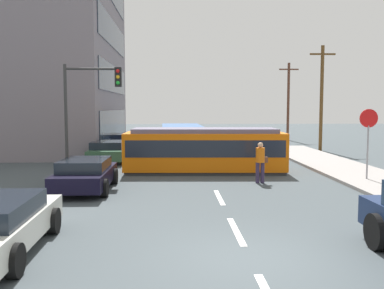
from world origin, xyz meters
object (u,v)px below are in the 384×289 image
Objects in this scene: stop_sign at (368,129)px; utility_pole_far at (288,100)px; pedestrian_crossing at (260,160)px; parked_sedan_mid at (86,174)px; traffic_light_mast at (88,99)px; parked_sedan_far at (108,151)px; parked_sedan_furthest at (118,142)px; utility_pole_mid at (322,96)px; streetcar_tram at (205,149)px; city_bus at (181,138)px.

utility_pole_far reaches higher than stop_sign.
stop_sign is at bearing 0.40° from pedestrian_crossing.
parked_sedan_mid is 0.85× the size of traffic_light_mast.
parked_sedan_mid is 1.46× the size of stop_sign.
utility_pole_far reaches higher than parked_sedan_far.
parked_sedan_furthest is 1.51× the size of stop_sign.
utility_pole_mid reaches higher than parked_sedan_furthest.
streetcar_tram is 3.69m from pedestrian_crossing.
parked_sedan_furthest is (-5.47, 10.61, -0.46)m from streetcar_tram.
stop_sign is (11.67, -6.99, 1.57)m from parked_sedan_far.
parked_sedan_far is 0.58× the size of utility_pole_far.
streetcar_tram is 7.63m from city_bus.
parked_sedan_far is at bearing 135.79° from pedestrian_crossing.
parked_sedan_mid is at bearing -137.43° from streetcar_tram.
parked_sedan_mid is at bearing -134.23° from utility_pole_mid.
stop_sign reaches higher than parked_sedan_mid.
utility_pole_far is at bearing 59.58° from parked_sedan_mid.
parked_sedan_far is at bearing 89.75° from traffic_light_mast.
utility_pole_far is (13.94, 23.75, 3.14)m from parked_sedan_mid.
parked_sedan_far is 6.02m from traffic_light_mast.
parked_sedan_mid is 14.98m from parked_sedan_furthest.
city_bus is at bearing 40.71° from parked_sedan_far.
city_bus is at bearing 105.90° from pedestrian_crossing.
stop_sign is (11.25, 1.33, 1.57)m from parked_sedan_mid.
utility_pole_mid is at bearing 45.77° from parked_sedan_mid.
parked_sedan_mid is at bearing -173.28° from stop_sign.
parked_sedan_far is 15.61m from utility_pole_mid.
parked_sedan_far is 13.70m from stop_sign.
streetcar_tram reaches higher than parked_sedan_mid.
traffic_light_mast reaches higher than pedestrian_crossing.
parked_sedan_far is 1.44× the size of stop_sign.
streetcar_tram is 7.27m from stop_sign.
city_bus is (-0.97, 7.57, 0.02)m from streetcar_tram.
parked_sedan_far is at bearing 142.47° from streetcar_tram.
parked_sedan_mid and parked_sedan_furthest have the same top height.
city_bus is 5.46m from parked_sedan_furthest.
utility_pole_mid is at bearing -91.37° from utility_pole_far.
traffic_light_mast is (-11.70, 1.68, 1.25)m from stop_sign.
utility_pole_far reaches higher than traffic_light_mast.
parked_sedan_far is at bearing -157.79° from utility_pole_mid.
parked_sedan_furthest is (-4.51, 3.04, -0.48)m from city_bus.
pedestrian_crossing is at bearing -56.05° from streetcar_tram.
stop_sign is 13.10m from utility_pole_mid.
parked_sedan_far is (-4.19, -3.61, -0.48)m from city_bus.
utility_pole_far is (14.39, 20.74, 0.32)m from traffic_light_mast.
parked_sedan_far and parked_sedan_furthest have the same top height.
parked_sedan_furthest is 12.30m from traffic_light_mast.
utility_pole_far is at bearing 30.89° from parked_sedan_furthest.
utility_pole_far is (14.36, 15.43, 3.14)m from parked_sedan_far.
city_bus is 15.82m from utility_pole_far.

